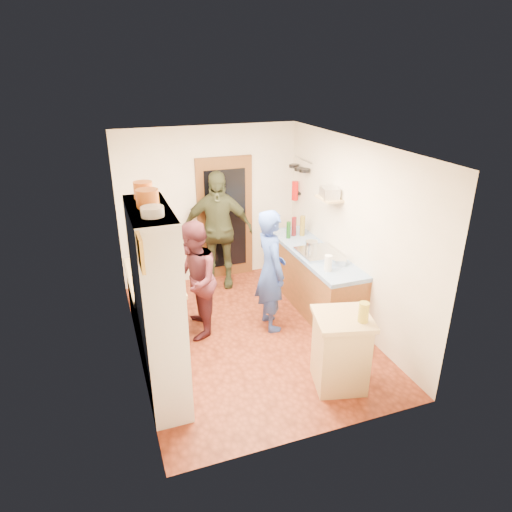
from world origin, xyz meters
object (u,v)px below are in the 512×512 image
hutch_body (158,307)px  person_left (196,279)px  person_back (218,230)px  island_base (340,353)px  right_counter_base (313,279)px  person_hob (274,271)px

hutch_body → person_left: size_ratio=1.35×
person_back → island_base: bearing=-61.2°
hutch_body → person_back: 2.80m
person_back → hutch_body: bearing=-100.8°
right_counter_base → person_hob: bearing=-153.8°
person_left → person_back: bearing=164.5°
person_hob → right_counter_base: bearing=-62.9°
right_counter_base → person_hob: 1.01m
hutch_body → person_left: bearing=59.7°
island_base → person_left: size_ratio=0.53×
person_left → person_back: 1.52m
island_base → person_back: person_back is taller
person_left → person_back: person_back is taller
right_counter_base → person_left: (-1.85, -0.19, 0.39)m
island_base → person_hob: person_hob is taller
person_left → person_back: (0.69, 1.35, 0.16)m
hutch_body → island_base: bearing=-16.0°
island_base → person_hob: 1.54m
island_base → person_hob: size_ratio=0.50×
island_base → person_hob: bearing=99.4°
person_hob → person_back: bearing=13.5°
right_counter_base → island_base: 1.94m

